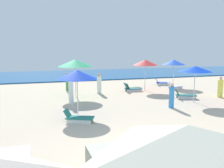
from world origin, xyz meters
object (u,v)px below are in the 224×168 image
Objects in this scene: lounge_chair_7_0 at (174,86)px; beachgoer_1 at (99,84)px; umbrella_1 at (75,63)px; beachgoer_0 at (67,82)px; umbrella_7 at (174,62)px; lounge_chair_8_0 at (78,118)px; lounge_chair_0_0 at (132,88)px; lounge_chair_5_0 at (184,95)px; umbrella_8 at (77,74)px; beachgoer_3 at (220,88)px; umbrella_5 at (195,69)px; beachgoer_5 at (172,96)px; lounge_chair_7_1 at (162,83)px; umbrella_0 at (145,62)px; beachgoer_4 at (71,92)px; lounge_chair_0_1 at (132,88)px.

lounge_chair_7_0 is 6.76m from beachgoer_1.
umbrella_1 is 1.83× the size of beachgoer_0.
umbrella_7 reaches higher than lounge_chair_8_0.
beachgoer_0 is at bearing 74.09° from lounge_chair_0_0.
beachgoer_1 is (-7.24, -1.32, -1.49)m from umbrella_7.
lounge_chair_5_0 reaches higher than lounge_chair_0_0.
umbrella_8 is at bearing -91.66° from beachgoer_0.
beachgoer_3 is (2.72, -0.30, 0.45)m from lounge_chair_5_0.
beachgoer_5 is at bearing -157.55° from umbrella_5.
lounge_chair_8_0 reaches higher than lounge_chair_7_1.
beachgoer_1 reaches higher than lounge_chair_7_0.
umbrella_0 reaches higher than beachgoer_1.
umbrella_1 is 1.60× the size of beachgoer_4.
beachgoer_0 is at bearing 59.92° from lounge_chair_0_1.
beachgoer_4 is at bearing 91.48° from umbrella_8.
umbrella_5 is at bearing 153.42° from lounge_chair_7_0.
umbrella_5 is at bearing -172.26° from lounge_chair_7_1.
lounge_chair_7_1 is at bearing 40.86° from umbrella_8.
umbrella_5 is 0.98× the size of umbrella_8.
lounge_chair_7_0 is at bearing -0.75° from lounge_chair_5_0.
beachgoer_5 is at bearing -172.84° from lounge_chair_0_0.
lounge_chair_7_1 is (1.35, 5.97, -0.02)m from lounge_chair_5_0.
umbrella_5 is 2.79m from beachgoer_5.
lounge_chair_7_1 is 12.32m from umbrella_8.
umbrella_1 is at bearing -169.28° from umbrella_0.
beachgoer_4 is at bearing 109.18° from lounge_chair_0_1.
umbrella_8 reaches higher than lounge_chair_7_1.
umbrella_0 reaches higher than lounge_chair_7_0.
lounge_chair_0_1 is 1.02× the size of beachgoer_5.
umbrella_0 is at bearing -102.03° from lounge_chair_0_1.
umbrella_7 reaches higher than lounge_chair_0_1.
lounge_chair_0_1 is 0.95× the size of lounge_chair_5_0.
umbrella_7 is 7.51m from beachgoer_1.
lounge_chair_7_1 is 8.79m from beachgoer_5.
umbrella_1 is 1.14× the size of umbrella_5.
umbrella_1 is 6.62m from lounge_chair_8_0.
beachgoer_3 is at bearing -172.43° from lounge_chair_7_0.
lounge_chair_7_0 is at bearing -104.95° from lounge_chair_0_1.
umbrella_8 is at bearing 140.64° from lounge_chair_0_0.
lounge_chair_7_0 is 0.91× the size of beachgoer_3.
beachgoer_3 is at bearing 25.80° from beachgoer_4.
beachgoer_4 is (-5.34, -3.22, 0.57)m from lounge_chair_0_0.
lounge_chair_8_0 is 6.02m from beachgoer_5.
lounge_chair_0_0 is at bearing 61.22° from beachgoer_4.
lounge_chair_0_0 is 5.81m from beachgoer_5.
umbrella_7 reaches higher than lounge_chair_7_0.
umbrella_5 is at bearing 152.18° from beachgoer_1.
umbrella_7 is 11.92m from umbrella_8.
umbrella_7 reaches higher than beachgoer_1.
lounge_chair_7_0 is at bearing -3.24° from umbrella_0.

